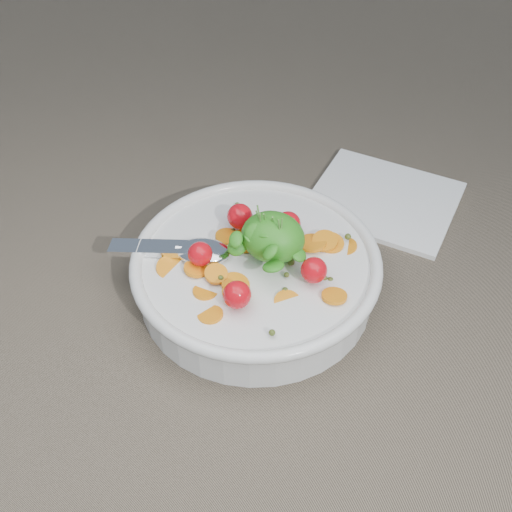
% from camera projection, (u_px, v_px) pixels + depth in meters
% --- Properties ---
extents(ground, '(6.00, 6.00, 0.00)m').
position_uv_depth(ground, '(273.00, 315.00, 0.62)').
color(ground, '#7A6C57').
rests_on(ground, ground).
extents(bowl, '(0.26, 0.24, 0.10)m').
position_uv_depth(bowl, '(256.00, 272.00, 0.62)').
color(bowl, white).
rests_on(bowl, ground).
extents(napkin, '(0.16, 0.14, 0.01)m').
position_uv_depth(napkin, '(383.00, 200.00, 0.74)').
color(napkin, white).
rests_on(napkin, ground).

